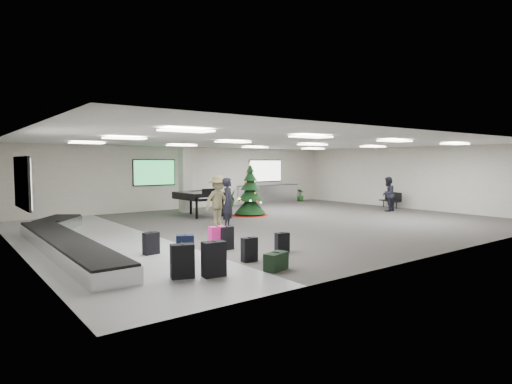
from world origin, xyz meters
TOP-DOWN VIEW (x-y plane):
  - ground at (0.00, 0.00)m, footprint 18.00×18.00m
  - room_envelope at (-0.38, 0.67)m, footprint 18.02×14.02m
  - baggage_carousel at (-7.84, -0.08)m, footprint 2.28×9.71m
  - service_counter at (5.00, 6.65)m, footprint 4.05×0.65m
  - suitcase_0 at (-6.07, -5.29)m, footprint 0.51×0.33m
  - suitcase_1 at (-4.66, -4.63)m, footprint 0.39×0.22m
  - pink_suitcase at (-4.61, -3.07)m, footprint 0.44×0.28m
  - suitcase_3 at (-4.36, -3.09)m, footprint 0.43×0.24m
  - navy_suitcase at (-5.92, -3.72)m, footprint 0.49×0.41m
  - suitcase_5 at (-6.66, -5.01)m, footprint 0.53×0.39m
  - green_duffel at (-4.68, -5.66)m, footprint 0.65×0.45m
  - suitcase_7 at (-3.36, -4.33)m, footprint 0.39×0.25m
  - suitcase_8 at (-6.24, -2.44)m, footprint 0.42×0.27m
  - christmas_tree at (0.74, 2.68)m, footprint 1.70×1.70m
  - grand_piano at (-1.20, 3.77)m, footprint 1.84×2.30m
  - bench at (8.59, 0.77)m, footprint 0.80×1.39m
  - traveler_a at (-2.18, 0.06)m, footprint 0.79×0.78m
  - traveler_b at (-2.21, 0.68)m, footprint 1.31×0.85m
  - traveler_bench at (7.04, -0.13)m, footprint 0.93×0.79m
  - potted_plant_left at (2.15, 6.34)m, footprint 0.62×0.58m
  - potted_plant_right at (7.40, 6.50)m, footprint 0.51×0.51m

SIDE VIEW (x-z plane):
  - ground at x=0.00m, z-range 0.00..0.00m
  - green_duffel at x=-4.68m, z-range -0.01..0.41m
  - baggage_carousel at x=-7.84m, z-range 0.00..0.43m
  - suitcase_7 at x=-3.36m, z-range -0.01..0.54m
  - suitcase_8 at x=-6.24m, z-range -0.01..0.59m
  - suitcase_1 at x=-4.66m, z-range -0.01..0.60m
  - suitcase_3 at x=-4.36m, z-range -0.01..0.65m
  - navy_suitcase at x=-5.92m, z-range -0.01..0.66m
  - pink_suitcase at x=-4.61m, z-range -0.01..0.68m
  - suitcase_5 at x=-6.66m, z-range -0.01..0.73m
  - potted_plant_right at x=7.40m, z-range 0.00..0.74m
  - suitcase_0 at x=-6.07m, z-range -0.01..0.76m
  - potted_plant_left at x=2.15m, z-range 0.00..0.90m
  - bench at x=8.59m, z-range 0.05..0.89m
  - service_counter at x=5.00m, z-range 0.01..1.09m
  - christmas_tree at x=0.74m, z-range -0.38..2.04m
  - traveler_bench at x=7.04m, z-range 0.00..1.69m
  - grand_piano at x=-1.20m, z-range 0.27..1.54m
  - traveler_a at x=-2.18m, z-range 0.00..1.84m
  - traveler_b at x=-2.21m, z-range 0.00..1.91m
  - room_envelope at x=-0.38m, z-range 0.73..3.94m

